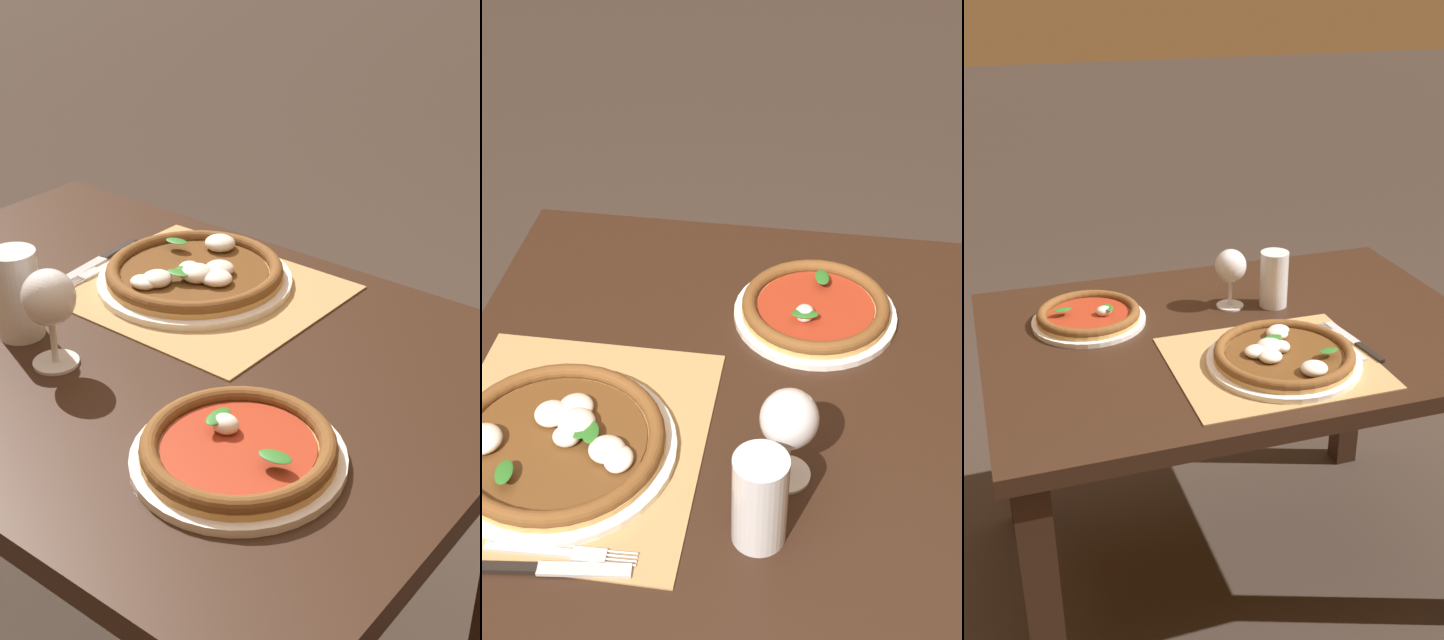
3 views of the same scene
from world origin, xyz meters
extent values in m
plane|color=#382D26|center=(0.00, 0.00, 0.00)|extent=(24.00, 24.00, 0.00)
cube|color=black|center=(0.00, 0.00, 0.72)|extent=(1.19, 0.84, 0.04)
cube|color=black|center=(-0.54, -0.36, 0.35)|extent=(0.07, 0.07, 0.70)
cube|color=black|center=(-0.54, 0.36, 0.35)|extent=(0.07, 0.07, 0.70)
cube|color=black|center=(0.54, 0.36, 0.35)|extent=(0.07, 0.07, 0.70)
cube|color=#A88451|center=(0.02, -0.18, 0.74)|extent=(0.44, 0.38, 0.00)
cylinder|color=white|center=(0.04, -0.19, 0.75)|extent=(0.34, 0.34, 0.01)
cylinder|color=tan|center=(0.04, -0.19, 0.76)|extent=(0.31, 0.31, 0.01)
torus|color=brown|center=(0.04, -0.19, 0.77)|extent=(0.31, 0.31, 0.02)
cylinder|color=brown|center=(0.04, -0.19, 0.77)|extent=(0.26, 0.26, 0.00)
ellipsoid|color=silver|center=(0.04, -0.18, 0.78)|extent=(0.04, 0.04, 0.02)
ellipsoid|color=silver|center=(0.00, -0.21, 0.78)|extent=(0.05, 0.05, 0.02)
ellipsoid|color=silver|center=(0.06, -0.12, 0.78)|extent=(0.05, 0.05, 0.03)
ellipsoid|color=silver|center=(0.07, -0.10, 0.78)|extent=(0.05, 0.04, 0.02)
ellipsoid|color=silver|center=(0.06, -0.29, 0.78)|extent=(0.06, 0.05, 0.03)
ellipsoid|color=silver|center=(0.02, -0.17, 0.78)|extent=(0.06, 0.05, 0.03)
ellipsoid|color=silver|center=(-0.02, -0.18, 0.78)|extent=(0.06, 0.05, 0.02)
ellipsoid|color=#286B23|center=(0.03, -0.14, 0.79)|extent=(0.05, 0.03, 0.00)
ellipsoid|color=#286B23|center=(0.04, -0.17, 0.79)|extent=(0.04, 0.05, 0.00)
ellipsoid|color=#286B23|center=(0.12, -0.24, 0.79)|extent=(0.05, 0.03, 0.00)
cylinder|color=white|center=(-0.33, 0.15, 0.75)|extent=(0.28, 0.28, 0.01)
cylinder|color=tan|center=(-0.33, 0.15, 0.76)|extent=(0.25, 0.25, 0.01)
torus|color=brown|center=(-0.33, 0.15, 0.77)|extent=(0.25, 0.25, 0.02)
cylinder|color=maroon|center=(-0.33, 0.15, 0.76)|extent=(0.20, 0.20, 0.00)
ellipsoid|color=silver|center=(-0.29, 0.13, 0.77)|extent=(0.04, 0.03, 0.03)
ellipsoid|color=#286B23|center=(-0.28, 0.13, 0.78)|extent=(0.03, 0.05, 0.00)
ellipsoid|color=#286B23|center=(-0.39, 0.16, 0.78)|extent=(0.05, 0.03, 0.00)
cylinder|color=silver|center=(0.03, 0.13, 0.74)|extent=(0.07, 0.07, 0.00)
cylinder|color=silver|center=(0.03, 0.13, 0.78)|extent=(0.01, 0.01, 0.06)
ellipsoid|color=silver|center=(0.03, 0.13, 0.85)|extent=(0.08, 0.08, 0.08)
ellipsoid|color=#C17019|center=(0.03, 0.13, 0.84)|extent=(0.07, 0.07, 0.05)
cylinder|color=silver|center=(0.14, 0.11, 0.81)|extent=(0.07, 0.07, 0.15)
cylinder|color=black|center=(0.14, 0.11, 0.80)|extent=(0.07, 0.07, 0.12)
cylinder|color=silver|center=(0.14, 0.11, 0.86)|extent=(0.07, 0.07, 0.02)
cube|color=#B7B7BC|center=(0.21, -0.18, 0.75)|extent=(0.02, 0.12, 0.00)
cube|color=#B7B7BC|center=(0.21, -0.10, 0.75)|extent=(0.02, 0.05, 0.00)
cylinder|color=#B7B7BC|center=(0.22, -0.06, 0.75)|extent=(0.00, 0.04, 0.00)
cylinder|color=#B7B7BC|center=(0.21, -0.06, 0.75)|extent=(0.00, 0.04, 0.00)
cylinder|color=#B7B7BC|center=(0.20, -0.06, 0.75)|extent=(0.00, 0.04, 0.00)
cylinder|color=#B7B7BC|center=(0.20, -0.06, 0.75)|extent=(0.00, 0.04, 0.00)
cube|color=black|center=(0.24, -0.21, 0.75)|extent=(0.03, 0.10, 0.01)
cube|color=#B7B7BC|center=(0.23, -0.10, 0.75)|extent=(0.03, 0.12, 0.00)
camera|label=1|loc=(-0.89, 0.85, 1.45)|focal=50.00mm
camera|label=2|loc=(0.87, 0.17, 1.70)|focal=50.00mm
camera|label=3|loc=(-0.57, -1.51, 1.54)|focal=42.00mm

